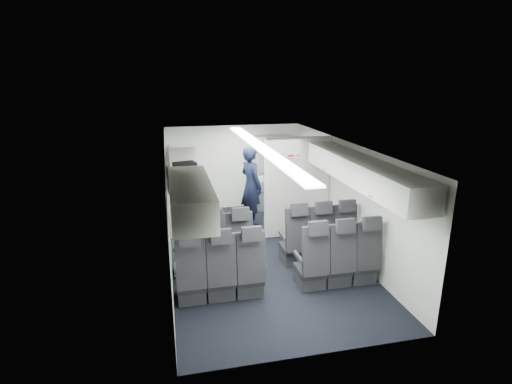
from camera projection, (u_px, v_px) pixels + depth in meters
name	position (u px, v px, depth m)	size (l,w,h in m)	color
cabin_shell	(261.00, 199.00, 7.48)	(3.41, 6.01, 2.16)	black
seat_row_front	(267.00, 246.00, 7.18)	(3.33, 0.56, 1.24)	black
seat_row_mid	(281.00, 269.00, 6.34)	(3.33, 0.56, 1.24)	black
overhead_bin_left_rear	(190.00, 197.00, 5.11)	(0.53, 1.80, 0.40)	silver
overhead_bin_left_front_open	(182.00, 175.00, 6.77)	(0.64, 1.70, 0.72)	#9E9E93
overhead_bin_right_rear	(388.00, 184.00, 5.69)	(0.53, 1.80, 0.40)	silver
overhead_bin_right_front	(338.00, 160.00, 7.33)	(0.53, 1.70, 0.40)	silver
bulkhead_partition	(297.00, 187.00, 8.45)	(1.40, 0.15, 2.13)	silver
galley_unit	(272.00, 172.00, 10.27)	(0.85, 0.52, 1.90)	#939399
boarding_door	(171.00, 191.00, 8.64)	(0.12, 1.27, 1.86)	silver
flight_attendant	(251.00, 186.00, 9.12)	(0.67, 0.44, 1.85)	black
carry_on_bag	(185.00, 169.00, 6.90)	(0.37, 0.26, 0.22)	black
papers	(260.00, 179.00, 9.07)	(0.19, 0.02, 0.13)	white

